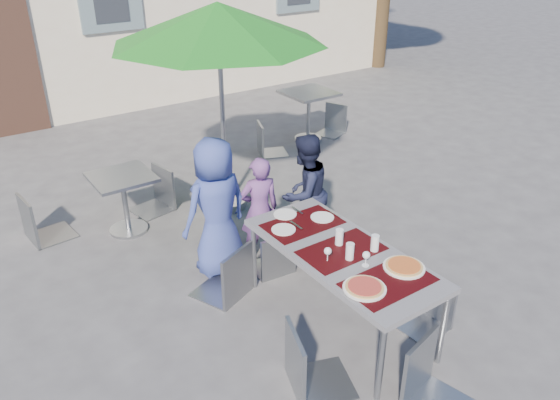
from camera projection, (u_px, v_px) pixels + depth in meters
ground at (435, 335)px, 4.77m from camera, size 90.00×90.00×0.00m
dining_table at (341, 256)px, 4.63m from camera, size 0.80×1.85×0.76m
pizza_near_left at (365, 287)px, 4.11m from camera, size 0.33×0.33×0.03m
pizza_near_right at (404, 266)px, 4.36m from camera, size 0.34×0.34×0.03m
glassware at (353, 246)px, 4.52m from camera, size 0.49×0.43×0.15m
place_settings at (297, 220)px, 5.05m from camera, size 0.69×0.47×0.01m
child_0 at (216, 208)px, 5.36m from camera, size 0.74×0.52×1.44m
child_1 at (259, 209)px, 5.63m from camera, size 0.48×0.38×1.15m
child_2 at (304, 193)px, 5.81m from camera, size 0.70×0.50×1.30m
chair_0 at (227, 242)px, 5.00m from camera, size 0.60×0.60×1.03m
chair_1 at (274, 229)px, 5.39m from camera, size 0.42×0.43×0.88m
chair_2 at (335, 220)px, 5.61m from camera, size 0.41×0.41×0.84m
chair_3 at (310, 325)px, 3.97m from camera, size 0.59×0.59×1.03m
chair_4 at (434, 276)px, 4.69m from camera, size 0.41×0.41×0.87m
chair_5 at (437, 339)px, 3.87m from camera, size 0.53×0.53×1.00m
patio_umbrella at (218, 25)px, 5.93m from camera, size 2.43×2.43×2.46m
cafe_table_0 at (124, 195)px, 6.17m from camera, size 0.66×0.66×0.71m
bg_chair_l_0 at (32, 191)px, 5.93m from camera, size 0.51×0.50×1.03m
bg_chair_r_0 at (154, 165)px, 6.63m from camera, size 0.52×0.51×0.99m
cafe_table_1 at (309, 106)px, 8.75m from camera, size 0.76×0.76×0.81m
bg_chair_l_1 at (266, 120)px, 8.22m from camera, size 0.54×0.54×0.94m
bg_chair_r_1 at (334, 102)px, 9.08m from camera, size 0.53×0.53×0.92m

